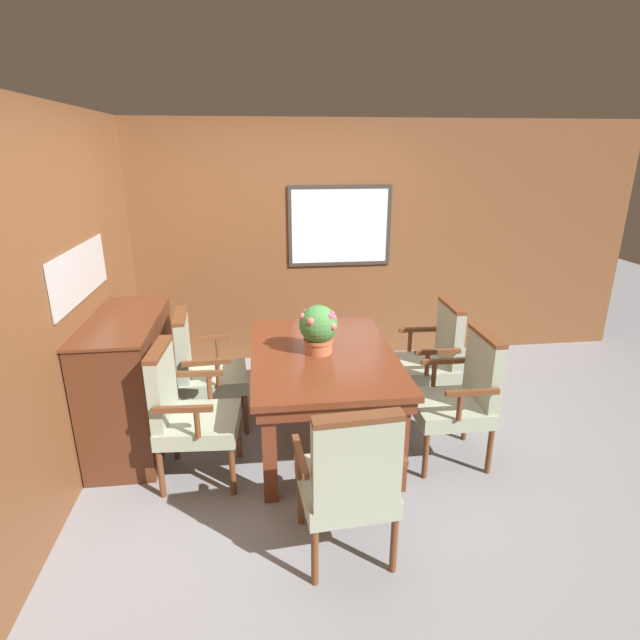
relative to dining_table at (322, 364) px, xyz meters
name	(u,v)px	position (x,y,z in m)	size (l,w,h in m)	color
ground_plane	(321,449)	(-0.03, -0.16, -0.64)	(14.00, 14.00, 0.00)	gray
wall_back	(299,245)	(-0.03, 1.69, 0.59)	(7.20, 0.08, 2.45)	brown
wall_left	(61,304)	(-1.71, -0.15, 0.59)	(0.08, 7.20, 2.45)	brown
dining_table	(322,364)	(0.00, 0.00, 0.00)	(1.06, 1.56, 0.74)	maroon
chair_right_near	(462,394)	(0.95, -0.37, -0.12)	(0.53, 0.54, 0.97)	brown
chair_left_far	(203,367)	(-0.92, 0.33, -0.12)	(0.56, 0.57, 0.97)	brown
chair_left_near	(186,410)	(-0.97, -0.36, -0.12)	(0.55, 0.56, 0.97)	brown
chair_right_far	(432,356)	(0.97, 0.32, -0.12)	(0.53, 0.55, 0.97)	brown
chair_head_near	(349,478)	(-0.01, -1.21, -0.12)	(0.57, 0.56, 0.97)	brown
potted_plant	(319,328)	(-0.03, 0.00, 0.29)	(0.28, 0.28, 0.36)	#B2603D
sideboard_cabinet	(131,382)	(-1.44, 0.15, -0.13)	(0.51, 1.16, 1.01)	#512816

